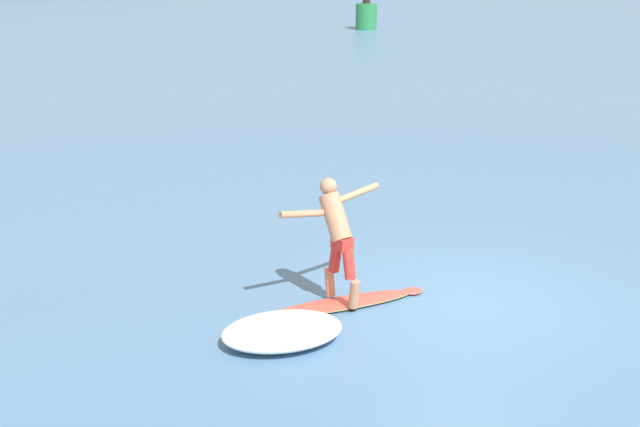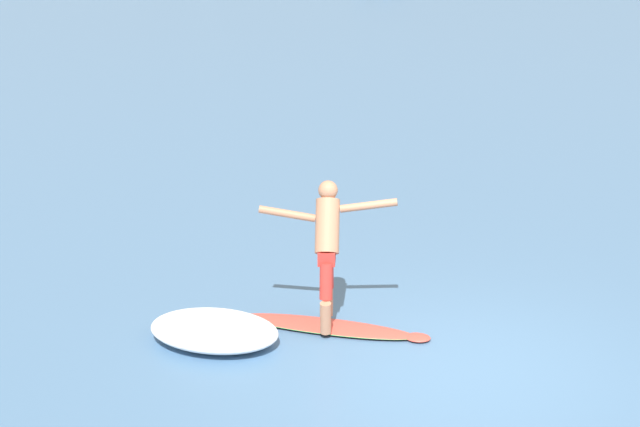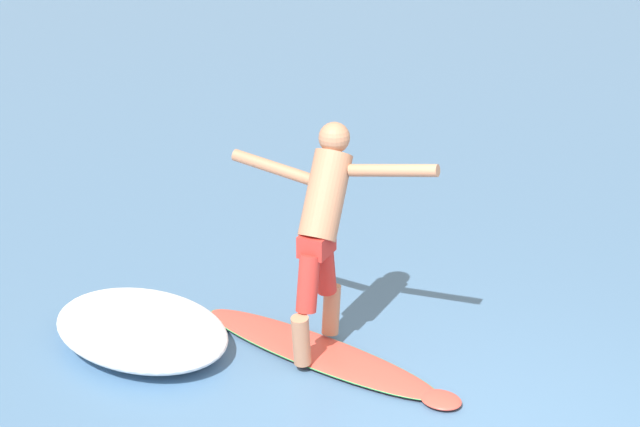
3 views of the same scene
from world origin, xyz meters
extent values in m
plane|color=teal|center=(0.00, 0.00, 0.00)|extent=(200.00, 200.00, 0.00)
ellipsoid|color=#DF4B3D|center=(-1.48, 0.98, 0.03)|extent=(2.19, 0.95, 0.06)
ellipsoid|color=#DF4B3D|center=(-0.42, 0.72, 0.03)|extent=(0.35, 0.31, 0.05)
ellipsoid|color=#339E56|center=(-1.48, 0.98, 0.03)|extent=(2.20, 0.97, 0.03)
cone|color=black|center=(-2.33, 1.19, -0.06)|extent=(0.06, 0.06, 0.14)
cone|color=black|center=(-2.22, 1.04, -0.06)|extent=(0.06, 0.06, 0.14)
cone|color=black|center=(-2.16, 1.28, -0.06)|extent=(0.06, 0.06, 0.14)
cylinder|color=tan|center=(-1.48, 1.25, 0.26)|extent=(0.13, 0.18, 0.40)
cylinder|color=red|center=(-1.48, 1.13, 0.66)|extent=(0.15, 0.22, 0.44)
cylinder|color=tan|center=(-1.48, 0.71, 0.26)|extent=(0.13, 0.18, 0.40)
cylinder|color=red|center=(-1.48, 0.83, 0.66)|extent=(0.15, 0.22, 0.44)
cube|color=red|center=(-1.48, 0.98, 0.91)|extent=(0.20, 0.26, 0.16)
cylinder|color=tan|center=(-1.48, 1.13, 1.23)|extent=(0.28, 0.55, 0.69)
sphere|color=tan|center=(-1.48, 1.29, 1.62)|extent=(0.23, 0.23, 0.23)
cylinder|color=tan|center=(-1.95, 1.24, 1.34)|extent=(0.67, 0.14, 0.21)
cylinder|color=tan|center=(-1.00, 1.24, 1.45)|extent=(0.67, 0.11, 0.20)
cylinder|color=#288447|center=(20.58, 26.70, 0.63)|extent=(1.06, 1.06, 1.27)
cylinder|color=black|center=(20.58, 26.70, 1.45)|extent=(0.37, 0.37, 0.36)
ellipsoid|color=white|center=(-2.75, 0.57, 0.14)|extent=(1.79, 1.50, 0.28)
camera|label=1|loc=(-8.46, -7.72, 4.93)|focal=50.00mm
camera|label=2|loc=(-1.04, -10.54, 5.28)|focal=60.00mm
camera|label=3|loc=(1.43, -5.41, 3.99)|focal=60.00mm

